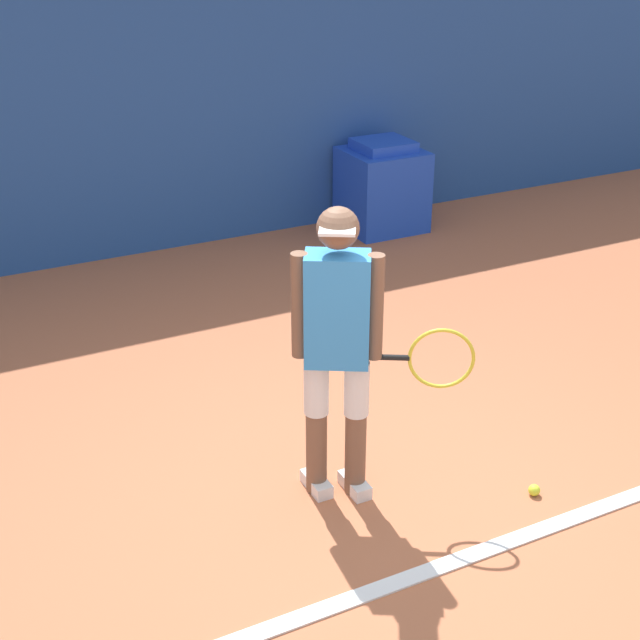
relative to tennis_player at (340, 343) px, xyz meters
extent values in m
plane|color=#B76642|center=(0.11, -0.29, -0.95)|extent=(24.00, 24.00, 0.00)
cube|color=#234C99|center=(0.11, 4.20, 0.46)|extent=(24.00, 0.10, 2.83)
cube|color=white|center=(0.11, -0.82, -0.95)|extent=(21.60, 0.10, 0.01)
cylinder|color=brown|center=(-0.11, 0.06, -0.69)|extent=(0.12, 0.12, 0.52)
cylinder|color=white|center=(-0.11, 0.06, -0.27)|extent=(0.14, 0.14, 0.32)
cube|color=white|center=(-0.11, 0.06, -0.91)|extent=(0.10, 0.24, 0.08)
cylinder|color=brown|center=(0.08, -0.05, -0.69)|extent=(0.12, 0.12, 0.52)
cylinder|color=white|center=(0.08, -0.05, -0.27)|extent=(0.14, 0.14, 0.32)
cube|color=white|center=(0.08, -0.05, -0.91)|extent=(0.10, 0.24, 0.08)
cube|color=#338CE0|center=(-0.01, 0.01, 0.20)|extent=(0.39, 0.34, 0.62)
sphere|color=brown|center=(-0.01, 0.01, 0.65)|extent=(0.22, 0.22, 0.22)
cube|color=white|center=(-0.06, -0.08, 0.67)|extent=(0.22, 0.19, 0.02)
cylinder|color=brown|center=(-0.18, 0.11, 0.22)|extent=(0.09, 0.09, 0.59)
cylinder|color=brown|center=(0.16, -0.09, 0.22)|extent=(0.09, 0.09, 0.59)
cylinder|color=black|center=(0.24, -0.14, -0.08)|extent=(0.18, 0.12, 0.03)
torus|color=yellow|center=(0.47, -0.27, -0.08)|extent=(0.32, 0.20, 0.36)
sphere|color=#D1E533|center=(0.98, -0.54, -0.92)|extent=(0.07, 0.07, 0.07)
cube|color=blue|center=(2.46, 3.75, -0.55)|extent=(0.75, 0.72, 0.81)
cube|color=blue|center=(2.46, 3.75, -0.09)|extent=(0.53, 0.50, 0.10)
camera|label=1|loc=(-1.98, -3.71, 2.17)|focal=50.00mm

